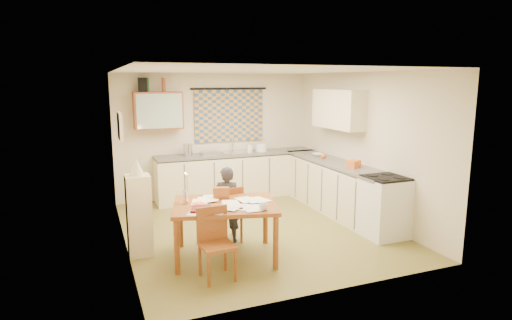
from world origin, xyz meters
name	(u,v)px	position (x,y,z in m)	size (l,w,h in m)	color
floor	(255,229)	(0.00, 0.00, -0.01)	(4.00, 4.50, 0.02)	olive
ceiling	(255,70)	(0.00, 0.00, 2.51)	(4.00, 4.50, 0.02)	white
wall_back	(215,136)	(0.00, 2.26, 1.25)	(4.00, 0.02, 2.50)	beige
wall_front	(332,184)	(0.00, -2.26, 1.25)	(4.00, 0.02, 2.50)	beige
wall_left	(121,161)	(-2.01, 0.00, 1.25)	(0.02, 4.50, 2.50)	beige
wall_right	(363,145)	(2.01, 0.00, 1.25)	(0.02, 4.50, 2.50)	beige
window_blind	(229,116)	(0.30, 2.22, 1.65)	(1.45, 0.03, 1.05)	#2F5481
curtain_rod	(229,89)	(0.30, 2.20, 2.20)	(0.04, 0.04, 1.60)	black
wall_cabinet	(158,111)	(-1.15, 2.08, 1.80)	(0.90, 0.34, 0.70)	brown
wall_cabinet_glass	(160,111)	(-1.15, 1.91, 1.80)	(0.84, 0.02, 0.64)	#99B2A5
upper_cabinet_right	(338,109)	(1.83, 0.55, 1.85)	(0.34, 1.30, 0.70)	beige
framed_print	(120,126)	(-1.97, 0.40, 1.70)	(0.04, 0.50, 0.40)	beige
print_canvas	(122,126)	(-1.95, 0.40, 1.70)	(0.01, 0.42, 0.32)	beige
counter_back	(238,175)	(0.38, 1.95, 0.45)	(3.30, 0.62, 0.92)	beige
counter_right	(336,188)	(1.70, 0.32, 0.45)	(0.62, 2.95, 0.92)	beige
stove	(384,207)	(1.70, -1.03, 0.47)	(0.60, 0.60, 0.93)	white
sink	(237,155)	(0.36, 1.95, 0.88)	(0.55, 0.45, 0.10)	silver
tap	(232,145)	(0.33, 2.13, 1.06)	(0.03, 0.03, 0.28)	silver
dish_rack	(210,153)	(-0.20, 1.95, 0.95)	(0.35, 0.30, 0.06)	silver
kettle	(188,150)	(-0.64, 1.95, 1.04)	(0.18, 0.18, 0.24)	silver
mixing_bowl	(261,147)	(0.90, 1.95, 1.00)	(0.24, 0.24, 0.16)	white
soap_bottle	(249,147)	(0.65, 2.00, 1.02)	(0.09, 0.09, 0.19)	white
bowl	(317,155)	(1.70, 1.03, 0.95)	(0.20, 0.20, 0.05)	white
orange_bag	(354,164)	(1.70, -0.19, 0.98)	(0.22, 0.16, 0.12)	orange
fruit_orange	(323,156)	(1.65, 0.72, 0.97)	(0.10, 0.10, 0.10)	orange
speaker	(143,85)	(-1.40, 2.08, 2.28)	(0.16, 0.20, 0.26)	black
bottle_green	(147,85)	(-1.33, 2.08, 2.28)	(0.07, 0.07, 0.26)	#195926
bottle_brown	(164,85)	(-1.03, 2.08, 2.28)	(0.07, 0.07, 0.26)	brown
dining_table	(225,230)	(-0.79, -0.90, 0.38)	(1.55, 1.32, 0.75)	brown
chair_far	(227,224)	(-0.58, -0.34, 0.26)	(0.41, 0.41, 0.84)	brown
chair_near	(217,257)	(-1.07, -1.46, 0.26)	(0.41, 0.41, 0.86)	brown
person	(227,204)	(-0.58, -0.36, 0.57)	(0.49, 0.42, 1.13)	black
shelf_stand	(139,216)	(-1.84, -0.40, 0.56)	(0.32, 0.30, 1.11)	beige
lampshade	(137,167)	(-1.84, -0.40, 1.22)	(0.20, 0.20, 0.22)	beige
letter_rack	(221,193)	(-0.76, -0.66, 0.83)	(0.22, 0.10, 0.16)	brown
mug	(263,207)	(-0.43, -1.36, 0.79)	(0.12, 0.12, 0.09)	white
magazine	(192,209)	(-1.26, -1.03, 0.76)	(0.32, 0.36, 0.03)	maroon
book	(193,206)	(-1.21, -0.88, 0.76)	(0.21, 0.27, 0.02)	orange
orange_box	(204,210)	(-1.13, -1.15, 0.77)	(0.12, 0.08, 0.04)	orange
eyeglasses	(238,209)	(-0.72, -1.21, 0.76)	(0.13, 0.04, 0.02)	black
candle_holder	(185,197)	(-1.27, -0.72, 0.84)	(0.06, 0.06, 0.18)	silver
candle	(187,182)	(-1.24, -0.74, 1.04)	(0.02, 0.02, 0.22)	white
candle_flame	(185,173)	(-1.26, -0.73, 1.16)	(0.02, 0.02, 0.02)	#FFCC66
papers	(231,204)	(-0.73, -1.00, 0.76)	(1.22, 1.01, 0.02)	white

